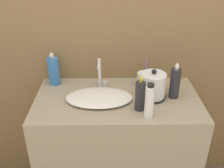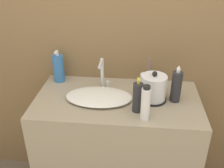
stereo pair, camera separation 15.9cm
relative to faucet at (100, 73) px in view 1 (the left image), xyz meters
The scene contains 10 objects.
wall_back 0.36m from the faucet, 56.07° to the left, with size 6.00×0.04×2.60m.
vanity_counter 0.58m from the faucet, 50.56° to the right, with size 1.03×0.55×0.89m.
sink_basin 0.18m from the faucet, 91.86° to the right, with size 0.41×0.25×0.04m.
faucet is the anchor object (origin of this frame).
electric_kettle 0.35m from the faucet, 21.03° to the right, with size 0.17×0.17×0.19m.
toothbrush_cup 0.29m from the faucet, ahead, with size 0.08×0.08×0.21m.
lotion_bottle 0.35m from the faucet, 47.87° to the right, with size 0.06×0.06×0.21m.
shampoo_bottle 0.43m from the faucet, 50.28° to the right, with size 0.05×0.05×0.21m.
mouthwash_bottle 0.48m from the faucet, 15.10° to the right, with size 0.06×0.06×0.24m.
hand_cream_bottle 0.32m from the faucet, 168.44° to the left, with size 0.08×0.08×0.23m.
Camera 1 is at (-0.05, -1.12, 1.74)m, focal length 42.00 mm.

